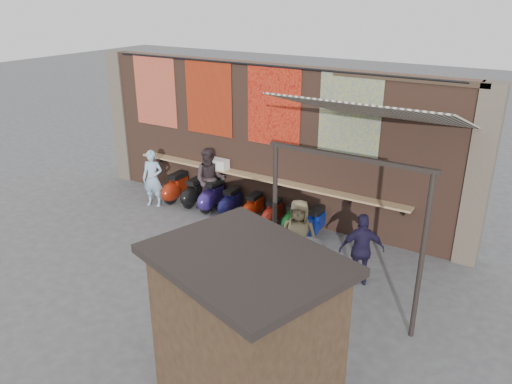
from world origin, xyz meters
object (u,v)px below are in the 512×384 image
(scooter_stool_4, at_px, (253,207))
(scooter_stool_6, at_px, (293,218))
(scooter_stool_0, at_px, (176,188))
(scooter_stool_1, at_px, (194,193))
(scooter_stool_5, at_px, (273,213))
(shelf_box, at_px, (218,164))
(shopper_tan, at_px, (298,237))
(diner_left, at_px, (153,178))
(diner_right, at_px, (210,180))
(shopper_navy, at_px, (362,250))
(shopper_grey, at_px, (310,277))
(scooter_stool_2, at_px, (212,196))
(scooter_stool_3, at_px, (231,202))
(scooter_stool_7, at_px, (315,223))
(market_stall, at_px, (246,340))

(scooter_stool_4, height_order, scooter_stool_6, scooter_stool_6)
(scooter_stool_0, bearing_deg, scooter_stool_4, 1.52)
(scooter_stool_1, relative_size, scooter_stool_5, 1.11)
(shelf_box, distance_m, shopper_tan, 4.05)
(diner_left, relative_size, diner_right, 0.91)
(shopper_navy, distance_m, shopper_grey, 1.57)
(scooter_stool_1, height_order, shopper_grey, shopper_grey)
(scooter_stool_5, relative_size, shopper_tan, 0.44)
(scooter_stool_2, bearing_deg, scooter_stool_3, -0.44)
(scooter_stool_7, bearing_deg, scooter_stool_5, 178.06)
(scooter_stool_2, bearing_deg, shelf_box, 87.78)
(scooter_stool_4, bearing_deg, diner_right, -178.65)
(scooter_stool_7, bearing_deg, shopper_tan, -76.96)
(scooter_stool_4, height_order, diner_right, diner_right)
(scooter_stool_0, relative_size, scooter_stool_7, 1.11)
(scooter_stool_7, bearing_deg, scooter_stool_4, 178.04)
(scooter_stool_0, relative_size, shopper_grey, 0.54)
(scooter_stool_0, distance_m, scooter_stool_6, 3.78)
(market_stall, bearing_deg, shopper_grey, 112.66)
(scooter_stool_3, xyz_separation_m, market_stall, (4.00, -5.49, 0.83))
(scooter_stool_2, bearing_deg, scooter_stool_4, 1.97)
(scooter_stool_7, relative_size, shopper_tan, 0.47)
(scooter_stool_2, height_order, scooter_stool_6, scooter_stool_2)
(scooter_stool_6, xyz_separation_m, diner_right, (-2.58, 0.00, 0.52))
(diner_left, bearing_deg, scooter_stool_6, -11.43)
(shelf_box, bearing_deg, scooter_stool_2, -92.22)
(scooter_stool_5, bearing_deg, market_stall, -63.92)
(scooter_stool_6, height_order, shopper_tan, shopper_tan)
(scooter_stool_3, relative_size, shopper_grey, 0.49)
(scooter_stool_3, bearing_deg, scooter_stool_1, 179.96)
(shopper_navy, relative_size, market_stall, 0.65)
(scooter_stool_1, bearing_deg, shopper_tan, -22.22)
(scooter_stool_5, distance_m, scooter_stool_6, 0.60)
(shopper_grey, relative_size, shopper_tan, 0.95)
(scooter_stool_0, xyz_separation_m, scooter_stool_5, (3.18, 0.05, -0.07))
(scooter_stool_6, bearing_deg, scooter_stool_2, -179.76)
(scooter_stool_3, bearing_deg, shopper_grey, -38.04)
(shelf_box, relative_size, scooter_stool_4, 0.76)
(scooter_stool_6, xyz_separation_m, market_stall, (2.10, -5.50, 0.85))
(scooter_stool_5, bearing_deg, diner_right, -179.70)
(diner_right, relative_size, market_stall, 0.73)
(shopper_tan, bearing_deg, scooter_stool_6, 101.50)
(scooter_stool_3, bearing_deg, market_stall, -53.88)
(shelf_box, xyz_separation_m, shopper_tan, (3.49, -2.00, -0.43))
(diner_left, bearing_deg, shopper_navy, -27.27)
(diner_right, xyz_separation_m, market_stall, (4.68, -5.50, 0.32))
(shelf_box, distance_m, scooter_stool_3, 1.12)
(scooter_stool_3, bearing_deg, scooter_stool_4, 4.14)
(scooter_stool_5, height_order, shopper_grey, shopper_grey)
(scooter_stool_5, distance_m, diner_left, 3.61)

